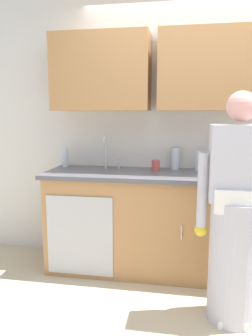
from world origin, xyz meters
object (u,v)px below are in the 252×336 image
object	(u,v)px
bottle_soap	(221,161)
cup_by_sink	(156,166)
bottle_water_short	(175,158)
knife_on_counter	(225,178)
sink	(106,172)
bottle_dish_liquid	(198,161)
bottle_water_tall	(245,163)
bottle_cleaner_spray	(65,157)
person_at_sink	(235,227)

from	to	relation	value
bottle_soap	cup_by_sink	distance (m)	0.60
bottle_water_short	knife_on_counter	bearing A→B (deg)	-43.57
bottle_water_short	cup_by_sink	world-z (taller)	bottle_water_short
sink	bottle_dish_liquid	size ratio (longest dim) A/B	2.60
knife_on_counter	bottle_water_tall	bearing A→B (deg)	-14.61
sink	bottle_cleaner_spray	world-z (taller)	sink
bottle_dish_liquid	cup_by_sink	bearing A→B (deg)	-169.59
sink	person_at_sink	world-z (taller)	person_at_sink
bottle_water_tall	bottle_water_short	world-z (taller)	bottle_water_short
knife_on_counter	bottle_soap	bearing A→B (deg)	18.45
bottle_water_tall	bottle_cleaner_spray	size ratio (longest dim) A/B	0.86
person_at_sink	knife_on_counter	size ratio (longest dim) A/B	6.75
bottle_water_tall	bottle_soap	world-z (taller)	bottle_soap
sink	bottle_water_short	bearing A→B (deg)	18.83
sink	bottle_water_tall	size ratio (longest dim) A/B	3.02
bottle_dish_liquid	sink	bearing A→B (deg)	-169.85
sink	bottle_dish_liquid	world-z (taller)	sink
bottle_dish_liquid	bottle_water_tall	bearing A→B (deg)	0.02
bottle_water_short	knife_on_counter	distance (m)	0.59
sink	person_at_sink	bearing A→B (deg)	-32.42
person_at_sink	knife_on_counter	bearing A→B (deg)	92.63
bottle_cleaner_spray	bottle_water_short	xyz separation A→B (m)	(1.10, 0.06, 0.01)
bottle_dish_liquid	knife_on_counter	bearing A→B (deg)	-58.80
person_at_sink	bottle_soap	distance (m)	0.90
bottle_water_short	person_at_sink	bearing A→B (deg)	-63.81
sink	knife_on_counter	distance (m)	1.07
person_at_sink	bottle_dish_liquid	size ratio (longest dim) A/B	8.42
sink	bottle_soap	size ratio (longest dim) A/B	2.56
person_at_sink	bottle_cleaner_spray	xyz separation A→B (m)	(-1.54, 0.84, 0.34)
bottle_cleaner_spray	bottle_dish_liquid	size ratio (longest dim) A/B	1.00
bottle_water_short	sink	bearing A→B (deg)	-161.17
bottle_cleaner_spray	bottle_soap	world-z (taller)	bottle_soap
cup_by_sink	knife_on_counter	world-z (taller)	cup_by_sink
bottle_dish_liquid	person_at_sink	bearing A→B (deg)	-74.86
bottle_cleaner_spray	bottle_dish_liquid	world-z (taller)	same
sink	cup_by_sink	world-z (taller)	sink
bottle_dish_liquid	bottle_water_short	size ratio (longest dim) A/B	0.92
sink	bottle_water_short	size ratio (longest dim) A/B	2.40
sink	knife_on_counter	world-z (taller)	sink
sink	cup_by_sink	distance (m)	0.47
bottle_cleaner_spray	cup_by_sink	size ratio (longest dim) A/B	1.86
bottle_soap	bottle_water_short	world-z (taller)	bottle_water_short
person_at_sink	cup_by_sink	distance (m)	1.03
bottle_cleaner_spray	bottle_dish_liquid	bearing A→B (deg)	-0.30
cup_by_sink	sink	bearing A→B (deg)	-170.07
bottle_cleaner_spray	bottle_soap	distance (m)	1.51
person_at_sink	bottle_cleaner_spray	distance (m)	1.79
bottle_water_tall	bottle_dish_liquid	distance (m)	0.42
bottle_water_short	cup_by_sink	distance (m)	0.23
bottle_dish_liquid	bottle_soap	xyz separation A→B (m)	(0.20, -0.01, 0.00)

